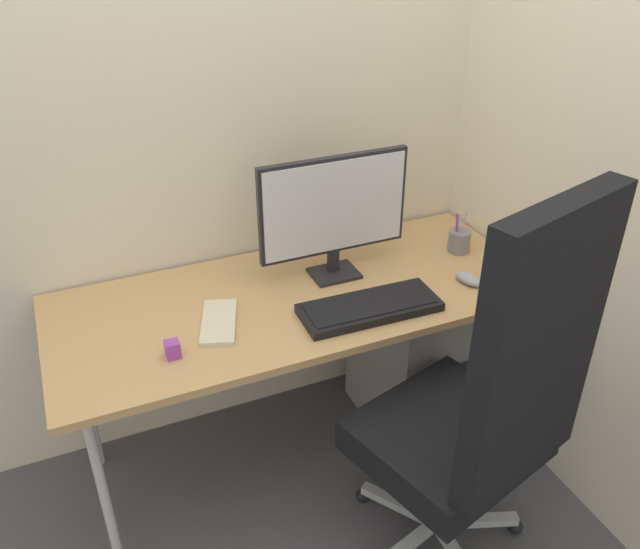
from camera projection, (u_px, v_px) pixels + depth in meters
ground_plane at (302, 450)px, 2.52m from camera, size 8.00×8.00×0.00m
wall_back at (252, 56)px, 2.09m from camera, size 3.12×0.04×2.80m
wall_side_right at (586, 71)px, 1.92m from camera, size 0.04×2.18×2.80m
desk at (299, 305)px, 2.18m from camera, size 1.60×0.67×0.71m
office_chair at (486, 406)px, 1.78m from camera, size 0.60×0.59×1.30m
filing_cabinet at (425, 354)px, 2.55m from camera, size 0.45×0.48×0.59m
monitor at (334, 210)px, 2.15m from camera, size 0.52×0.13×0.42m
keyboard at (370, 307)px, 2.06m from camera, size 0.45×0.19×0.03m
mouse at (468, 279)px, 2.21m from camera, size 0.07×0.11×0.03m
pen_holder at (459, 241)px, 2.39m from camera, size 0.08×0.08×0.16m
notebook at (219, 322)px, 2.00m from camera, size 0.17×0.25×0.02m
desk_clamp_accessory at (173, 349)px, 1.85m from camera, size 0.04×0.04×0.05m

